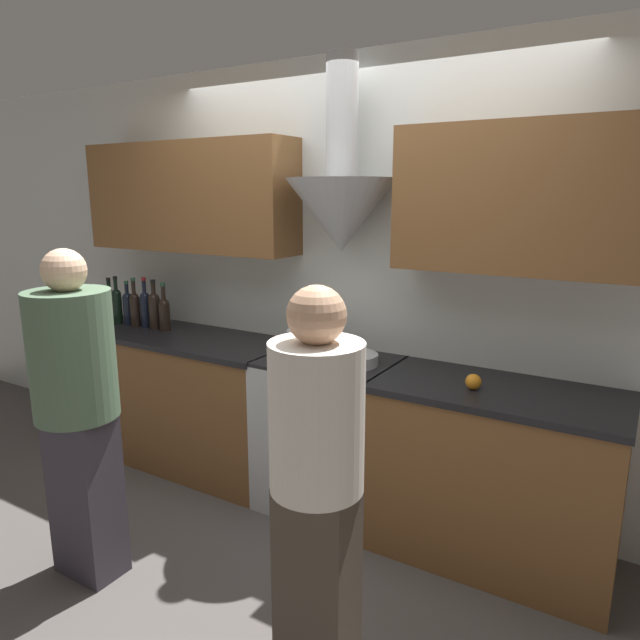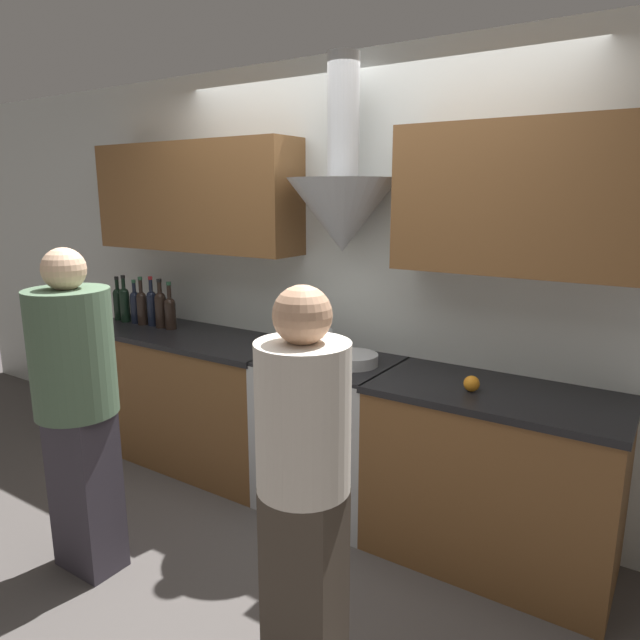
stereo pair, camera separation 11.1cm
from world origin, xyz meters
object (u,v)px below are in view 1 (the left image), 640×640
object	(u,v)px
wine_bottle_1	(117,304)
wine_bottle_5	(154,309)
orange_fruit	(473,382)
stock_pot	(309,342)
wine_bottle_3	(135,307)
person_foreground_right	(317,484)
wine_bottle_0	(110,304)
wine_bottle_4	(145,307)
person_foreground_left	(77,405)
mixing_bowl	(353,359)
wine_bottle_6	(164,312)
stove_range	(329,433)
wine_bottle_2	(128,307)

from	to	relation	value
wine_bottle_1	wine_bottle_5	distance (m)	0.36
orange_fruit	stock_pot	bearing A→B (deg)	173.10
wine_bottle_3	stock_pot	bearing A→B (deg)	1.30
wine_bottle_5	person_foreground_right	distance (m)	2.38
wine_bottle_0	orange_fruit	world-z (taller)	wine_bottle_0
wine_bottle_0	wine_bottle_5	size ratio (longest dim) A/B	0.94
wine_bottle_4	wine_bottle_0	bearing A→B (deg)	-178.87
wine_bottle_0	person_foreground_left	bearing A→B (deg)	-44.57
wine_bottle_1	mixing_bowl	world-z (taller)	wine_bottle_1
wine_bottle_6	orange_fruit	distance (m)	2.18
stove_range	stock_pot	size ratio (longest dim) A/B	3.44
wine_bottle_1	wine_bottle_6	bearing A→B (deg)	2.34
wine_bottle_6	wine_bottle_0	bearing A→B (deg)	-179.63
person_foreground_right	wine_bottle_2	bearing A→B (deg)	152.68
wine_bottle_1	wine_bottle_2	size ratio (longest dim) A/B	1.08
wine_bottle_3	person_foreground_left	bearing A→B (deg)	-51.82
stove_range	wine_bottle_5	distance (m)	1.53
wine_bottle_1	wine_bottle_6	xyz separation A→B (m)	(0.46, 0.02, -0.01)
stove_range	mixing_bowl	size ratio (longest dim) A/B	3.32
wine_bottle_1	person_foreground_left	distance (m)	1.59
wine_bottle_0	wine_bottle_6	bearing A→B (deg)	0.37
stove_range	wine_bottle_5	bearing A→B (deg)	178.98
orange_fruit	mixing_bowl	bearing A→B (deg)	174.93
mixing_bowl	orange_fruit	size ratio (longest dim) A/B	3.55
wine_bottle_2	wine_bottle_5	world-z (taller)	wine_bottle_5
stock_pot	orange_fruit	world-z (taller)	stock_pot
wine_bottle_6	orange_fruit	bearing A→B (deg)	-2.78
wine_bottle_1	mixing_bowl	bearing A→B (deg)	-0.77
wine_bottle_6	person_foreground_left	size ratio (longest dim) A/B	0.21
stove_range	wine_bottle_1	xyz separation A→B (m)	(-1.78, 0.01, 0.59)
wine_bottle_6	stove_range	bearing A→B (deg)	-1.22
stove_range	person_foreground_right	size ratio (longest dim) A/B	0.58
wine_bottle_5	orange_fruit	size ratio (longest dim) A/B	4.52
stove_range	wine_bottle_4	xyz separation A→B (m)	(-1.51, 0.03, 0.59)
wine_bottle_3	wine_bottle_0	bearing A→B (deg)	177.56
wine_bottle_1	person_foreground_right	size ratio (longest dim) A/B	0.22
wine_bottle_2	wine_bottle_6	xyz separation A→B (m)	(0.36, 0.01, -0.00)
wine_bottle_1	orange_fruit	xyz separation A→B (m)	(2.63, -0.09, -0.10)
wine_bottle_4	stock_pot	bearing A→B (deg)	0.58
stove_range	stock_pot	world-z (taller)	stock_pot
wine_bottle_3	mixing_bowl	distance (m)	1.77
wine_bottle_6	stock_pot	world-z (taller)	wine_bottle_6
wine_bottle_0	orange_fruit	distance (m)	2.72
mixing_bowl	wine_bottle_6	bearing A→B (deg)	178.28
stove_range	mixing_bowl	distance (m)	0.51
wine_bottle_3	mixing_bowl	size ratio (longest dim) A/B	1.28
wine_bottle_3	wine_bottle_4	world-z (taller)	wine_bottle_4
wine_bottle_4	wine_bottle_5	world-z (taller)	wine_bottle_4
wine_bottle_2	wine_bottle_5	size ratio (longest dim) A/B	0.92
wine_bottle_6	wine_bottle_2	bearing A→B (deg)	-179.08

